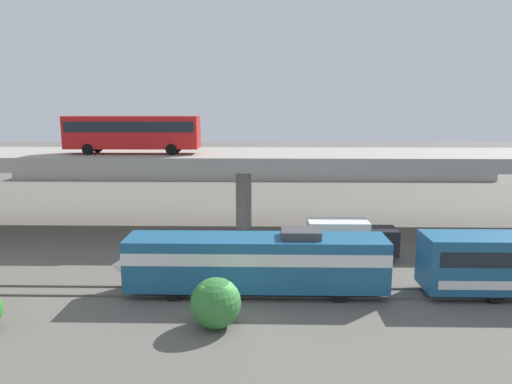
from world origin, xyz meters
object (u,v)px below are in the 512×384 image
at_px(transit_bus_on_overpass, 133,131).
at_px(parked_car_3, 256,163).
at_px(parked_car_2, 410,164).
at_px(parked_car_4, 139,162).
at_px(parked_car_0, 383,160).
at_px(train_locomotive, 243,260).
at_px(parked_car_1, 329,164).
at_px(parked_car_5, 281,161).
at_px(parked_car_6, 208,163).
at_px(service_truck_west, 349,238).

distance_m(transit_bus_on_overpass, parked_car_3, 36.92).
bearing_deg(transit_bus_on_overpass, parked_car_2, 43.68).
bearing_deg(transit_bus_on_overpass, parked_car_4, 104.61).
bearing_deg(parked_car_0, parked_car_4, -175.08).
relative_size(train_locomotive, transit_bus_on_overpass, 1.44).
xyz_separation_m(parked_car_0, parked_car_1, (-10.26, -5.18, 0.00)).
relative_size(train_locomotive, parked_car_5, 3.88).
distance_m(parked_car_5, parked_car_6, 12.64).
distance_m(transit_bus_on_overpass, parked_car_2, 49.66).
distance_m(parked_car_4, parked_car_6, 11.71).
relative_size(parked_car_5, parked_car_6, 1.00).
distance_m(train_locomotive, parked_car_2, 54.31).
xyz_separation_m(parked_car_4, parked_car_6, (11.70, -0.52, 0.00)).
xyz_separation_m(train_locomotive, parked_car_2, (24.88, 48.27, 0.12)).
distance_m(train_locomotive, parked_car_1, 50.32).
bearing_deg(parked_car_6, parked_car_5, 10.55).
relative_size(train_locomotive, parked_car_0, 4.03).
bearing_deg(parked_car_4, train_locomotive, -68.30).
xyz_separation_m(parked_car_1, parked_car_5, (-7.78, 3.35, -0.00)).
bearing_deg(parked_car_4, parked_car_2, -2.79).
height_order(parked_car_2, parked_car_4, same).
bearing_deg(parked_car_4, parked_car_1, -2.78).
relative_size(parked_car_2, parked_car_6, 1.04).
bearing_deg(train_locomotive, parked_car_0, -112.20).
bearing_deg(parked_car_6, parked_car_4, 177.46).
bearing_deg(transit_bus_on_overpass, service_truck_west, -21.75).
xyz_separation_m(parked_car_4, parked_car_5, (24.12, 1.80, -0.00)).
bearing_deg(parked_car_4, service_truck_west, -57.31).
xyz_separation_m(parked_car_3, parked_car_5, (4.24, 3.25, 0.00)).
xyz_separation_m(train_locomotive, parked_car_1, (11.82, 48.91, 0.12)).
relative_size(parked_car_1, parked_car_5, 0.98).
bearing_deg(parked_car_5, parked_car_4, -175.74).
bearing_deg(transit_bus_on_overpass, parked_car_3, 73.21).
bearing_deg(parked_car_6, parked_car_2, -2.88).
height_order(parked_car_1, parked_car_6, same).
height_order(parked_car_0, parked_car_5, same).
bearing_deg(transit_bus_on_overpass, parked_car_0, 50.53).
relative_size(train_locomotive, parked_car_2, 3.73).
bearing_deg(parked_car_6, parked_car_1, -2.93).
bearing_deg(train_locomotive, parked_car_4, -68.30).
xyz_separation_m(service_truck_west, parked_car_5, (-3.80, 45.31, 0.67)).
relative_size(parked_car_3, parked_car_4, 0.87).
bearing_deg(service_truck_west, parked_car_5, 94.79).
distance_m(parked_car_1, parked_car_5, 8.47).
bearing_deg(parked_car_1, parked_car_4, -2.78).
relative_size(service_truck_west, parked_car_4, 1.45).
xyz_separation_m(transit_bus_on_overpass, parked_car_5, (14.70, 37.93, -7.15)).
bearing_deg(parked_car_5, train_locomotive, -94.42).
bearing_deg(parked_car_0, service_truck_west, -106.81).
relative_size(parked_car_0, parked_car_1, 0.98).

